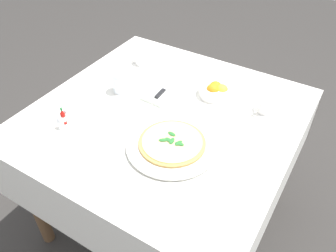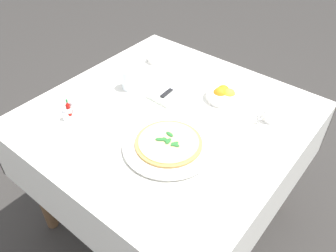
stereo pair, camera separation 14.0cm
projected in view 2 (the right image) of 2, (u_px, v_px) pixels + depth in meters
The scene contains 13 objects.
ground_plane at pixel (168, 214), 1.97m from camera, with size 8.00×8.00×0.00m, color #33302D.
dining_table at pixel (168, 136), 1.58m from camera, with size 1.11×1.11×0.74m.
pizza_plate at pixel (169, 145), 1.33m from camera, with size 0.36×0.36×0.02m.
pizza at pixel (169, 142), 1.32m from camera, with size 0.26×0.26×0.02m.
coffee_cup_center_back at pixel (271, 115), 1.44m from camera, with size 0.13×0.13×0.06m.
coffee_cup_near_right at pixel (155, 59), 1.81m from camera, with size 0.13×0.13×0.06m.
water_glass_near_left at pixel (129, 80), 1.62m from camera, with size 0.07×0.07×0.10m.
napkin_folded at pixel (172, 91), 1.61m from camera, with size 0.23×0.14×0.02m.
dinner_knife at pixel (173, 88), 1.60m from camera, with size 0.20×0.03×0.01m.
citrus_bowl at pixel (223, 94), 1.56m from camera, with size 0.15×0.15×0.07m.
hot_sauce_bottle at pixel (68, 109), 1.46m from camera, with size 0.02×0.02×0.08m.
salt_shaker at pixel (73, 107), 1.49m from camera, with size 0.03×0.03×0.06m.
pepper_shaker at pixel (65, 115), 1.45m from camera, with size 0.03×0.03×0.06m.
Camera 2 is at (-0.90, -0.74, 1.67)m, focal length 36.46 mm.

